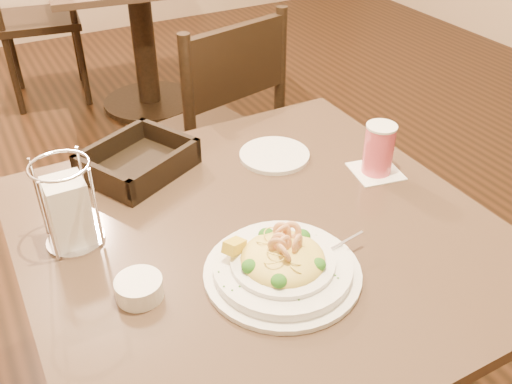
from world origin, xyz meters
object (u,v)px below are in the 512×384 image
background_table (141,17)px  napkin_caddy (69,210)px  main_table (260,312)px  side_plate (274,155)px  bread_basket (138,163)px  pasta_bowl (282,264)px  dining_chair_near (214,137)px  dining_chair_far (37,14)px  butter_ramekin (139,288)px  drink_glass (379,149)px

background_table → napkin_caddy: size_ratio=5.65×
main_table → side_plate: size_ratio=5.38×
main_table → bread_basket: bread_basket is taller
pasta_bowl → napkin_caddy: 0.41m
dining_chair_near → dining_chair_far: (-0.26, 1.67, 0.00)m
main_table → side_plate: (0.16, 0.23, 0.24)m
pasta_bowl → background_table: bearing=77.8°
background_table → pasta_bowl: 2.32m
dining_chair_near → dining_chair_far: same height
dining_chair_near → bread_basket: (-0.39, -0.46, 0.26)m
butter_ramekin → main_table: bearing=12.5°
side_plate → butter_ramekin: bearing=-146.3°
bread_basket → side_plate: size_ratio=1.70×
dining_chair_far → drink_glass: 2.43m
dining_chair_near → drink_glass: size_ratio=7.50×
background_table → butter_ramekin: (-0.73, -2.18, 0.25)m
napkin_caddy → butter_ramekin: napkin_caddy is taller
dining_chair_far → side_plate: (0.17, -2.22, 0.24)m
drink_glass → napkin_caddy: 0.67m
dining_chair_far → bread_basket: bearing=95.1°
background_table → napkin_caddy: napkin_caddy is taller
drink_glass → napkin_caddy: napkin_caddy is taller
napkin_caddy → side_plate: napkin_caddy is taller
dining_chair_near → bread_basket: bearing=36.5°
pasta_bowl → bread_basket: size_ratio=1.11×
dining_chair_near → bread_basket: 0.65m
dining_chair_near → drink_glass: dining_chair_near is taller
background_table → dining_chair_far: (-0.46, 0.33, -0.01)m
bread_basket → napkin_caddy: 0.27m
dining_chair_far → background_table: bearing=153.1°
background_table → bread_basket: bearing=-108.4°
dining_chair_near → napkin_caddy: size_ratio=5.27×
pasta_bowl → drink_glass: size_ratio=2.54×
main_table → pasta_bowl: 0.29m
dining_chair_far → main_table: bearing=98.8°
drink_glass → butter_ramekin: bearing=-168.6°
butter_ramekin → napkin_caddy: bearing=106.7°
bread_basket → butter_ramekin: size_ratio=3.46×
dining_chair_far → side_plate: bearing=103.1°
bread_basket → butter_ramekin: (-0.13, -0.39, -0.00)m
side_plate → napkin_caddy: bearing=-169.9°
drink_glass → side_plate: (-0.17, 0.17, -0.05)m
pasta_bowl → bread_basket: bearing=103.6°
dining_chair_near → dining_chair_far: bearing=-94.2°
napkin_caddy → dining_chair_far: bearing=82.0°
drink_glass → bread_basket: drink_glass is taller
bread_basket → background_table: bearing=71.6°
background_table → drink_glass: size_ratio=8.05×
drink_glass → main_table: bearing=-169.5°
pasta_bowl → main_table: bearing=77.6°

